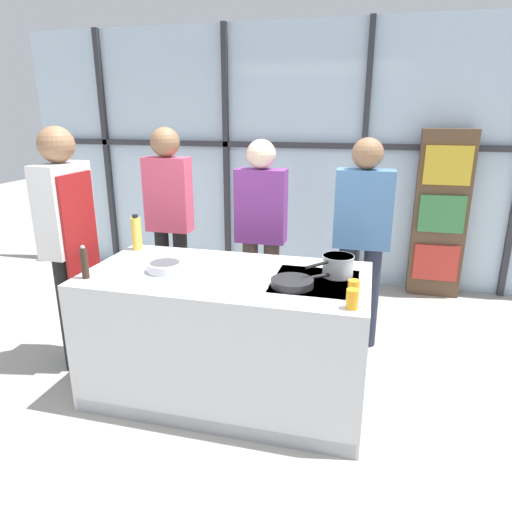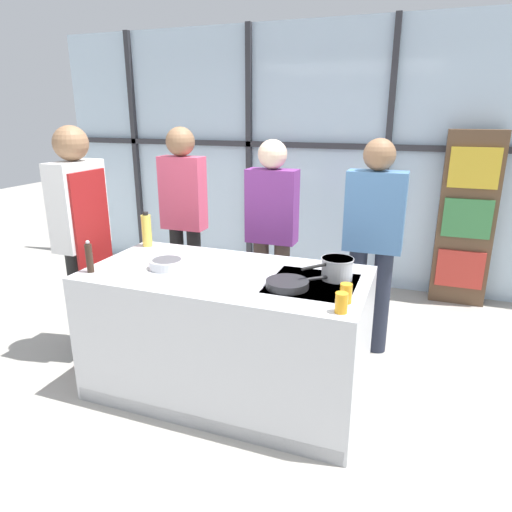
# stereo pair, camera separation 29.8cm
# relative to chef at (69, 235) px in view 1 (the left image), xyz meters

# --- Properties ---
(ground_plane) EXTENTS (18.00, 18.00, 0.00)m
(ground_plane) POSITION_rel_chef_xyz_m (1.24, -0.11, -1.03)
(ground_plane) COLOR #ADA89E
(back_window_wall) EXTENTS (6.40, 0.10, 2.80)m
(back_window_wall) POSITION_rel_chef_xyz_m (1.24, 2.35, 0.37)
(back_window_wall) COLOR silver
(back_window_wall) RESTS_ON ground_plane
(bookshelf) EXTENTS (0.53, 0.19, 1.73)m
(bookshelf) POSITION_rel_chef_xyz_m (2.82, 2.17, -0.16)
(bookshelf) COLOR brown
(bookshelf) RESTS_ON ground_plane
(demo_island) EXTENTS (1.84, 0.93, 0.89)m
(demo_island) POSITION_rel_chef_xyz_m (1.24, -0.11, -0.59)
(demo_island) COLOR silver
(demo_island) RESTS_ON ground_plane
(chef) EXTENTS (0.25, 0.44, 1.80)m
(chef) POSITION_rel_chef_xyz_m (0.00, 0.00, 0.00)
(chef) COLOR black
(chef) RESTS_ON ground_plane
(spectator_far_left) EXTENTS (0.39, 0.25, 1.77)m
(spectator_far_left) POSITION_rel_chef_xyz_m (0.41, 0.84, 0.01)
(spectator_far_left) COLOR black
(spectator_far_left) RESTS_ON ground_plane
(spectator_center_left) EXTENTS (0.42, 0.24, 1.68)m
(spectator_center_left) POSITION_rel_chef_xyz_m (1.24, 0.84, -0.07)
(spectator_center_left) COLOR #47382D
(spectator_center_left) RESTS_ON ground_plane
(spectator_center_right) EXTENTS (0.44, 0.24, 1.71)m
(spectator_center_right) POSITION_rel_chef_xyz_m (2.07, 0.84, -0.06)
(spectator_center_right) COLOR #232838
(spectator_center_right) RESTS_ON ground_plane
(frying_pan) EXTENTS (0.39, 0.35, 0.04)m
(frying_pan) POSITION_rel_chef_xyz_m (1.70, -0.23, -0.12)
(frying_pan) COLOR #232326
(frying_pan) RESTS_ON demo_island
(saucepan) EXTENTS (0.28, 0.32, 0.14)m
(saucepan) POSITION_rel_chef_xyz_m (1.94, 0.01, -0.07)
(saucepan) COLOR silver
(saucepan) RESTS_ON demo_island
(white_plate) EXTENTS (0.23, 0.23, 0.01)m
(white_plate) POSITION_rel_chef_xyz_m (0.88, 0.05, -0.14)
(white_plate) COLOR white
(white_plate) RESTS_ON demo_island
(mixing_bowl) EXTENTS (0.24, 0.24, 0.06)m
(mixing_bowl) POSITION_rel_chef_xyz_m (0.83, -0.17, -0.11)
(mixing_bowl) COLOR silver
(mixing_bowl) RESTS_ON demo_island
(oil_bottle) EXTENTS (0.08, 0.08, 0.27)m
(oil_bottle) POSITION_rel_chef_xyz_m (0.42, 0.23, -0.02)
(oil_bottle) COLOR #E0CC4C
(oil_bottle) RESTS_ON demo_island
(pepper_grinder) EXTENTS (0.05, 0.05, 0.22)m
(pepper_grinder) POSITION_rel_chef_xyz_m (0.41, -0.42, -0.05)
(pepper_grinder) COLOR #332319
(pepper_grinder) RESTS_ON demo_island
(juice_glass_near) EXTENTS (0.07, 0.07, 0.11)m
(juice_glass_near) POSITION_rel_chef_xyz_m (2.06, -0.48, -0.09)
(juice_glass_near) COLOR orange
(juice_glass_near) RESTS_ON demo_island
(juice_glass_far) EXTENTS (0.07, 0.07, 0.11)m
(juice_glass_far) POSITION_rel_chef_xyz_m (2.06, -0.34, -0.09)
(juice_glass_far) COLOR orange
(juice_glass_far) RESTS_ON demo_island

